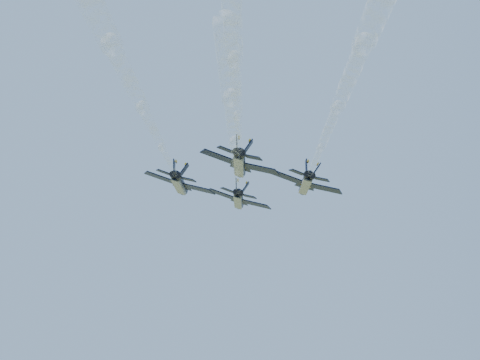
# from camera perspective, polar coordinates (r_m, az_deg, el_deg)

# --- Properties ---
(jet_lead) EXTENTS (11.82, 15.96, 4.57)m
(jet_lead) POSITION_cam_1_polar(r_m,az_deg,el_deg) (122.23, -0.10, -1.71)
(jet_lead) COLOR black
(jet_left) EXTENTS (11.82, 15.96, 4.57)m
(jet_left) POSITION_cam_1_polar(r_m,az_deg,el_deg) (111.02, -5.15, -0.35)
(jet_left) COLOR black
(jet_right) EXTENTS (11.82, 15.96, 4.57)m
(jet_right) POSITION_cam_1_polar(r_m,az_deg,el_deg) (111.03, 5.64, -0.34)
(jet_right) COLOR black
(jet_slot) EXTENTS (11.82, 15.96, 4.57)m
(jet_slot) POSITION_cam_1_polar(r_m,az_deg,el_deg) (98.73, -0.00, 1.36)
(jet_slot) COLOR black
(smoke_trail_lead) EXTENTS (10.63, 66.97, 2.44)m
(smoke_trail_lead) POSITION_cam_1_polar(r_m,az_deg,el_deg) (73.56, -0.42, 6.97)
(smoke_trail_lead) COLOR white
(smoke_trail_left) EXTENTS (10.63, 66.97, 2.44)m
(smoke_trail_left) POSITION_cam_1_polar(r_m,az_deg,el_deg) (63.38, -9.50, 10.81)
(smoke_trail_left) COLOR white
(smoke_trail_right) EXTENTS (10.63, 66.97, 2.44)m
(smoke_trail_right) POSITION_cam_1_polar(r_m,az_deg,el_deg) (63.36, 9.80, 10.83)
(smoke_trail_right) COLOR white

